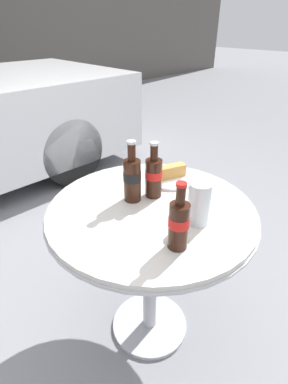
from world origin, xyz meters
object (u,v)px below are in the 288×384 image
at_px(cola_bottle_left, 179,223).
at_px(drinking_glass, 199,205).
at_px(lunch_plate_near, 170,176).
at_px(cola_bottle_right, 154,176).
at_px(bistro_table, 151,233).
at_px(cola_bottle_center, 132,178).

bearing_deg(cola_bottle_left, drinking_glass, 13.04).
xyz_separation_m(cola_bottle_left, lunch_plate_near, (0.33, 0.31, -0.07)).
bearing_deg(cola_bottle_right, drinking_glass, -95.51).
xyz_separation_m(cola_bottle_right, lunch_plate_near, (0.15, 0.04, -0.07)).
height_order(cola_bottle_right, lunch_plate_near, cola_bottle_right).
bearing_deg(drinking_glass, bistro_table, 104.25).
xyz_separation_m(cola_bottle_center, lunch_plate_near, (0.24, 0.01, -0.08)).
distance_m(cola_bottle_right, lunch_plate_near, 0.17).
bearing_deg(cola_bottle_right, bistro_table, -141.36).
bearing_deg(cola_bottle_left, cola_bottle_center, 73.28).
relative_size(cola_bottle_right, lunch_plate_near, 1.05).
bearing_deg(cola_bottle_left, lunch_plate_near, 43.84).
distance_m(bistro_table, cola_bottle_center, 0.24).
height_order(bistro_table, cola_bottle_center, cola_bottle_center).
bearing_deg(cola_bottle_center, cola_bottle_right, -23.55).
bearing_deg(cola_bottle_center, cola_bottle_left, -106.72).
bearing_deg(lunch_plate_near, cola_bottle_center, -178.38).
relative_size(drinking_glass, lunch_plate_near, 0.72).
bearing_deg(lunch_plate_near, cola_bottle_left, -136.16).
relative_size(cola_bottle_right, cola_bottle_center, 0.93).
height_order(drinking_glass, lunch_plate_near, drinking_glass).
height_order(bistro_table, cola_bottle_right, cola_bottle_right).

